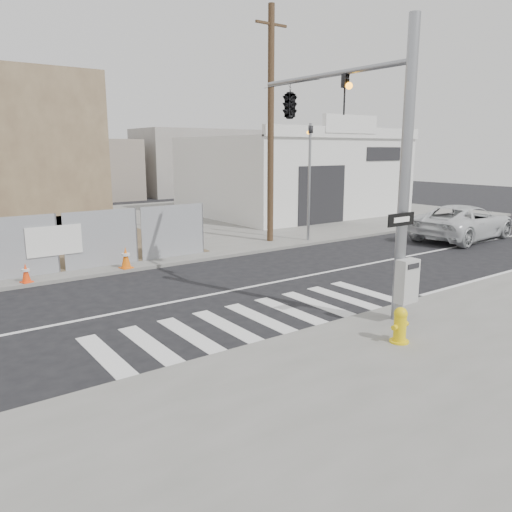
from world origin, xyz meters
TOP-DOWN VIEW (x-y plane):
  - ground at (0.00, 0.00)m, footprint 100.00×100.00m
  - sidewalk_far at (0.00, 14.00)m, footprint 50.00×20.00m
  - signal_pole at (2.49, -2.05)m, footprint 0.96×5.87m
  - far_signal_pole at (8.00, 4.60)m, footprint 0.16×0.20m
  - concrete_wall_right at (-0.50, 14.08)m, footprint 5.50×1.30m
  - auto_shop at (14.00, 12.97)m, footprint 12.00×10.20m
  - utility_pole_right at (6.50, 5.50)m, footprint 1.60×0.28m
  - fire_hydrant at (1.32, -5.82)m, footprint 0.50×0.48m
  - suv at (14.58, 0.95)m, footprint 6.09×3.16m
  - traffic_cone_c at (-4.11, 4.22)m, footprint 0.39×0.39m
  - traffic_cone_d at (-0.85, 4.22)m, footprint 0.44×0.44m

SIDE VIEW (x-z plane):
  - ground at x=0.00m, z-range 0.00..0.00m
  - sidewalk_far at x=0.00m, z-range 0.00..0.12m
  - traffic_cone_c at x=-4.11m, z-range 0.11..0.73m
  - traffic_cone_d at x=-0.85m, z-range 0.11..0.87m
  - fire_hydrant at x=1.32m, z-range 0.12..0.90m
  - suv at x=14.58m, z-range 0.00..1.64m
  - auto_shop at x=14.00m, z-range -0.44..5.51m
  - concrete_wall_right at x=-0.50m, z-range -0.62..7.38m
  - far_signal_pole at x=8.00m, z-range 0.68..6.28m
  - signal_pole at x=2.49m, z-range 1.28..8.28m
  - utility_pole_right at x=6.50m, z-range 0.20..10.20m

